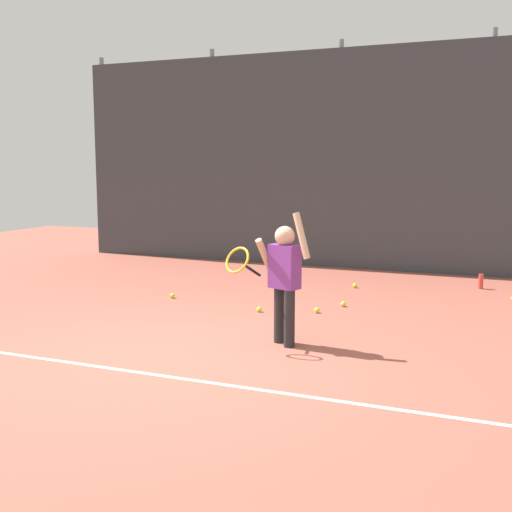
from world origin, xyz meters
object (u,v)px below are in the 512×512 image
tennis_ball_1 (343,304)px  tennis_ball_3 (172,296)px  tennis_player (282,274)px  tennis_ball_2 (259,309)px  tennis_ball_5 (317,310)px  tennis_ball_4 (355,286)px  water_bottle (481,281)px

tennis_ball_1 → tennis_ball_3: same height
tennis_player → tennis_ball_2: 1.62m
tennis_ball_2 → tennis_ball_5: size_ratio=1.00×
tennis_ball_2 → tennis_ball_4: 2.12m
water_bottle → tennis_ball_3: (-3.86, -2.31, -0.08)m
tennis_ball_2 → tennis_ball_5: same height
tennis_player → tennis_ball_3: (-2.17, 1.57, -0.69)m
tennis_player → tennis_ball_2: (-0.76, 1.25, -0.69)m
tennis_ball_2 → tennis_ball_4: bearing=70.1°
tennis_ball_1 → tennis_ball_4: 1.31m
tennis_ball_3 → tennis_player: bearing=-35.9°
tennis_ball_2 → tennis_ball_4: size_ratio=1.00×
tennis_ball_1 → tennis_ball_2: same height
tennis_player → tennis_ball_4: tennis_player is taller
tennis_ball_2 → tennis_ball_5: bearing=18.2°
tennis_ball_4 → tennis_ball_5: bearing=-91.5°
water_bottle → tennis_ball_2: water_bottle is taller
tennis_player → tennis_ball_2: tennis_player is taller
tennis_ball_5 → tennis_ball_2: bearing=-161.8°
water_bottle → tennis_ball_4: water_bottle is taller
tennis_player → water_bottle: size_ratio=6.14×
tennis_player → tennis_ball_4: 3.32m
tennis_ball_1 → tennis_ball_2: 1.12m
water_bottle → tennis_ball_4: size_ratio=3.33×
tennis_ball_2 → tennis_ball_1: bearing=38.1°
tennis_ball_1 → tennis_ball_5: size_ratio=1.00×
tennis_ball_1 → tennis_ball_3: bearing=-170.8°
tennis_ball_1 → tennis_ball_2: (-0.89, -0.69, 0.00)m
tennis_ball_3 → tennis_ball_4: size_ratio=1.00×
water_bottle → tennis_ball_3: size_ratio=3.33×
tennis_ball_1 → tennis_ball_2: bearing=-141.9°
water_bottle → tennis_ball_2: 3.59m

